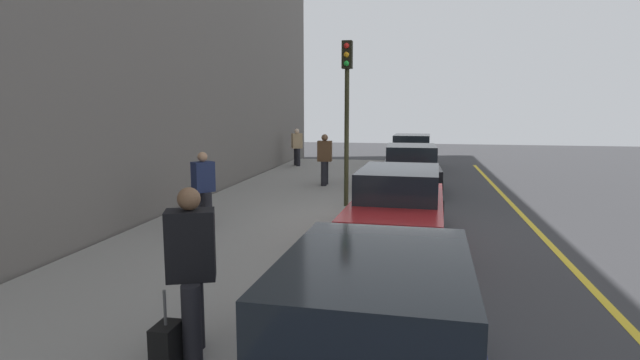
{
  "coord_description": "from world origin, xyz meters",
  "views": [
    {
      "loc": [
        11.04,
        0.48,
        2.79
      ],
      "look_at": [
        -1.29,
        -1.91,
        0.96
      ],
      "focal_mm": 28.29,
      "sensor_mm": 36.0,
      "label": 1
    }
  ],
  "objects_px": {
    "parked_car_charcoal": "(411,151)",
    "parked_car_red": "(398,205)",
    "pedestrian_brown_coat": "(325,158)",
    "rolling_suitcase": "(167,348)",
    "pedestrian_navy_coat": "(203,187)",
    "parked_car_black": "(411,168)",
    "pedestrian_black_coat": "(192,268)",
    "pedestrian_tan_coat": "(297,146)",
    "traffic_light_pole": "(347,96)",
    "parked_car_navy": "(372,349)"
  },
  "relations": [
    {
      "from": "parked_car_charcoal",
      "to": "parked_car_red",
      "type": "relative_size",
      "value": 0.88
    },
    {
      "from": "parked_car_red",
      "to": "pedestrian_brown_coat",
      "type": "xyz_separation_m",
      "value": [
        -6.27,
        -2.71,
        0.31
      ]
    },
    {
      "from": "parked_car_red",
      "to": "rolling_suitcase",
      "type": "bearing_deg",
      "value": -18.59
    },
    {
      "from": "parked_car_red",
      "to": "pedestrian_navy_coat",
      "type": "relative_size",
      "value": 2.85
    },
    {
      "from": "parked_car_charcoal",
      "to": "pedestrian_brown_coat",
      "type": "xyz_separation_m",
      "value": [
        6.82,
        -2.8,
        0.31
      ]
    },
    {
      "from": "parked_car_black",
      "to": "pedestrian_navy_coat",
      "type": "distance_m",
      "value": 8.04
    },
    {
      "from": "parked_car_charcoal",
      "to": "rolling_suitcase",
      "type": "height_order",
      "value": "parked_car_charcoal"
    },
    {
      "from": "parked_car_red",
      "to": "pedestrian_black_coat",
      "type": "xyz_separation_m",
      "value": [
        5.68,
        -1.91,
        0.37
      ]
    },
    {
      "from": "pedestrian_navy_coat",
      "to": "pedestrian_brown_coat",
      "type": "height_order",
      "value": "pedestrian_brown_coat"
    },
    {
      "from": "pedestrian_tan_coat",
      "to": "traffic_light_pole",
      "type": "distance_m",
      "value": 9.72
    },
    {
      "from": "parked_car_navy",
      "to": "pedestrian_navy_coat",
      "type": "relative_size",
      "value": 2.79
    },
    {
      "from": "pedestrian_tan_coat",
      "to": "rolling_suitcase",
      "type": "relative_size",
      "value": 1.93
    },
    {
      "from": "pedestrian_navy_coat",
      "to": "traffic_light_pole",
      "type": "distance_m",
      "value": 4.5
    },
    {
      "from": "pedestrian_tan_coat",
      "to": "traffic_light_pole",
      "type": "bearing_deg",
      "value": 21.48
    },
    {
      "from": "parked_car_navy",
      "to": "pedestrian_tan_coat",
      "type": "xyz_separation_m",
      "value": [
        -17.98,
        -4.99,
        0.28
      ]
    },
    {
      "from": "parked_car_black",
      "to": "traffic_light_pole",
      "type": "relative_size",
      "value": 0.98
    },
    {
      "from": "pedestrian_black_coat",
      "to": "traffic_light_pole",
      "type": "relative_size",
      "value": 0.42
    },
    {
      "from": "pedestrian_black_coat",
      "to": "pedestrian_tan_coat",
      "type": "relative_size",
      "value": 1.1
    },
    {
      "from": "pedestrian_brown_coat",
      "to": "rolling_suitcase",
      "type": "bearing_deg",
      "value": 3.12
    },
    {
      "from": "pedestrian_black_coat",
      "to": "pedestrian_navy_coat",
      "type": "relative_size",
      "value": 1.1
    },
    {
      "from": "parked_car_black",
      "to": "pedestrian_tan_coat",
      "type": "bearing_deg",
      "value": -134.53
    },
    {
      "from": "traffic_light_pole",
      "to": "parked_car_black",
      "type": "bearing_deg",
      "value": 156.62
    },
    {
      "from": "pedestrian_brown_coat",
      "to": "parked_car_charcoal",
      "type": "bearing_deg",
      "value": 157.65
    },
    {
      "from": "parked_car_red",
      "to": "traffic_light_pole",
      "type": "distance_m",
      "value": 3.9
    },
    {
      "from": "pedestrian_black_coat",
      "to": "pedestrian_tan_coat",
      "type": "height_order",
      "value": "pedestrian_black_coat"
    },
    {
      "from": "pedestrian_black_coat",
      "to": "pedestrian_brown_coat",
      "type": "height_order",
      "value": "pedestrian_black_coat"
    },
    {
      "from": "parked_car_red",
      "to": "rolling_suitcase",
      "type": "xyz_separation_m",
      "value": [
        6.05,
        -2.03,
        -0.35
      ]
    },
    {
      "from": "pedestrian_brown_coat",
      "to": "rolling_suitcase",
      "type": "distance_m",
      "value": 12.35
    },
    {
      "from": "parked_car_black",
      "to": "rolling_suitcase",
      "type": "relative_size",
      "value": 4.89
    },
    {
      "from": "parked_car_navy",
      "to": "rolling_suitcase",
      "type": "height_order",
      "value": "parked_car_navy"
    },
    {
      "from": "pedestrian_tan_coat",
      "to": "parked_car_red",
      "type": "bearing_deg",
      "value": 23.12
    },
    {
      "from": "parked_car_red",
      "to": "parked_car_navy",
      "type": "relative_size",
      "value": 1.02
    },
    {
      "from": "parked_car_black",
      "to": "traffic_light_pole",
      "type": "distance_m",
      "value": 4.75
    },
    {
      "from": "pedestrian_black_coat",
      "to": "pedestrian_brown_coat",
      "type": "relative_size",
      "value": 1.06
    },
    {
      "from": "pedestrian_brown_coat",
      "to": "traffic_light_pole",
      "type": "xyz_separation_m",
      "value": [
        3.5,
        1.23,
        2.0
      ]
    },
    {
      "from": "pedestrian_navy_coat",
      "to": "rolling_suitcase",
      "type": "distance_m",
      "value": 6.33
    },
    {
      "from": "parked_car_red",
      "to": "pedestrian_brown_coat",
      "type": "bearing_deg",
      "value": -156.65
    },
    {
      "from": "pedestrian_brown_coat",
      "to": "pedestrian_tan_coat",
      "type": "bearing_deg",
      "value": -157.15
    },
    {
      "from": "parked_car_red",
      "to": "pedestrian_tan_coat",
      "type": "height_order",
      "value": "pedestrian_tan_coat"
    },
    {
      "from": "parked_car_black",
      "to": "pedestrian_brown_coat",
      "type": "xyz_separation_m",
      "value": [
        0.31,
        -2.87,
        0.31
      ]
    },
    {
      "from": "parked_car_charcoal",
      "to": "traffic_light_pole",
      "type": "bearing_deg",
      "value": -8.67
    },
    {
      "from": "pedestrian_black_coat",
      "to": "parked_car_black",
      "type": "bearing_deg",
      "value": 170.35
    },
    {
      "from": "parked_car_charcoal",
      "to": "rolling_suitcase",
      "type": "relative_size",
      "value": 4.86
    },
    {
      "from": "pedestrian_brown_coat",
      "to": "traffic_light_pole",
      "type": "relative_size",
      "value": 0.4
    },
    {
      "from": "parked_car_navy",
      "to": "pedestrian_tan_coat",
      "type": "relative_size",
      "value": 2.78
    },
    {
      "from": "parked_car_black",
      "to": "pedestrian_black_coat",
      "type": "xyz_separation_m",
      "value": [
        12.25,
        -2.08,
        0.37
      ]
    },
    {
      "from": "parked_car_black",
      "to": "parked_car_red",
      "type": "bearing_deg",
      "value": -1.46
    },
    {
      "from": "pedestrian_black_coat",
      "to": "pedestrian_tan_coat",
      "type": "xyz_separation_m",
      "value": [
        -17.29,
        -3.04,
        -0.09
      ]
    },
    {
      "from": "pedestrian_tan_coat",
      "to": "traffic_light_pole",
      "type": "height_order",
      "value": "traffic_light_pole"
    },
    {
      "from": "parked_car_charcoal",
      "to": "rolling_suitcase",
      "type": "distance_m",
      "value": 19.26
    }
  ]
}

